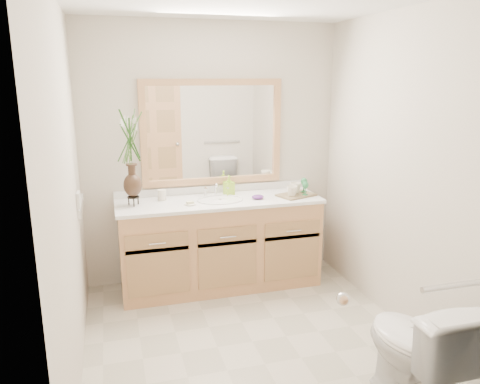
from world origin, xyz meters
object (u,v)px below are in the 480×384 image
object	(u,v)px
toilet	(415,351)
soap_bottle	(229,186)
flower_vase	(130,147)
tray	(296,195)
tumbler	(162,195)

from	to	relation	value
toilet	soap_bottle	size ratio (longest dim) A/B	4.52
flower_vase	tray	bearing A→B (deg)	-3.13
toilet	tray	world-z (taller)	tray
toilet	tumbler	size ratio (longest dim) A/B	7.85
flower_vase	soap_bottle	bearing A→B (deg)	8.64
tumbler	flower_vase	bearing A→B (deg)	-158.19
flower_vase	tray	world-z (taller)	flower_vase
flower_vase	tumbler	world-z (taller)	flower_vase
tumbler	tray	size ratio (longest dim) A/B	0.29
tray	flower_vase	bearing A→B (deg)	156.86
tumbler	toilet	bearing A→B (deg)	-59.71
toilet	tumbler	xyz separation A→B (m)	(-1.20, 2.06, 0.51)
soap_bottle	tumbler	bearing A→B (deg)	167.36
toilet	flower_vase	size ratio (longest dim) A/B	1.00
flower_vase	tumbler	distance (m)	0.54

